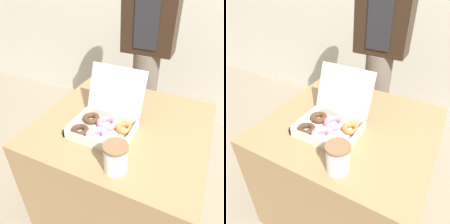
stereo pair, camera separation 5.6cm
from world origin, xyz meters
The scene contains 5 objects.
ground_plane centered at (0.00, 0.00, 0.00)m, with size 14.00×14.00×0.00m, color gray.
table centered at (0.00, 0.00, 0.35)m, with size 0.88×0.82×0.70m.
donut_box centered at (-0.06, -0.10, 0.74)m, with size 0.31×0.33×0.28m.
coffee_cup centered at (0.09, -0.31, 0.77)m, with size 0.10×0.10×0.13m.
person_customer centered at (-0.07, 0.60, 0.98)m, with size 0.35×0.23×1.70m.
Camera 1 is at (0.34, -0.87, 1.40)m, focal length 35.00 mm.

